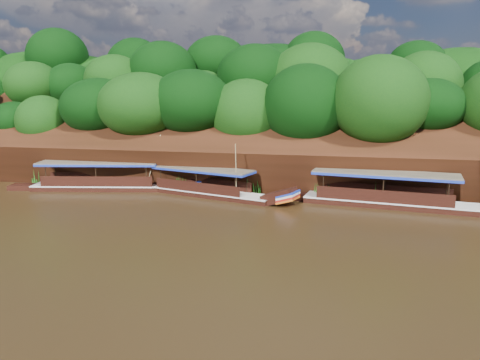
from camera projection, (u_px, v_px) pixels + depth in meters
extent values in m
plane|color=black|center=(206.00, 223.00, 31.78)|extent=(160.00, 160.00, 0.00)
cube|color=black|center=(251.00, 145.00, 46.49)|extent=(120.00, 16.12, 13.64)
cube|color=black|center=(266.00, 165.00, 56.75)|extent=(120.00, 24.00, 12.00)
ellipsoid|color=#09370A|center=(21.00, 89.00, 57.41)|extent=(20.00, 10.00, 8.00)
ellipsoid|color=#09370A|center=(190.00, 145.00, 46.77)|extent=(18.00, 8.00, 6.40)
ellipsoid|color=#09370A|center=(263.00, 87.00, 52.14)|extent=(24.00, 11.00, 8.40)
cube|color=black|center=(395.00, 207.00, 36.22)|extent=(14.09, 4.36, 0.98)
cube|color=silver|center=(395.00, 201.00, 36.14)|extent=(14.10, 4.43, 0.11)
cube|color=#504538|center=(385.00, 173.00, 36.03)|extent=(11.16, 4.28, 0.13)
cube|color=#1932A7|center=(385.00, 175.00, 36.05)|extent=(11.16, 4.28, 0.20)
cube|color=black|center=(210.00, 196.00, 39.93)|extent=(11.65, 5.39, 0.87)
cube|color=silver|center=(210.00, 191.00, 39.85)|extent=(11.67, 5.45, 0.10)
cube|color=black|center=(279.00, 197.00, 36.71)|extent=(3.08, 2.32, 1.63)
cube|color=#1932A7|center=(288.00, 194.00, 36.31)|extent=(1.84, 1.99, 0.59)
cube|color=#B61D14|center=(288.00, 198.00, 36.37)|extent=(1.84, 1.99, 0.59)
cube|color=#504538|center=(203.00, 169.00, 39.84)|extent=(9.35, 4.96, 0.12)
cube|color=#1932A7|center=(203.00, 170.00, 39.86)|extent=(9.35, 4.96, 0.17)
cylinder|color=tan|center=(236.00, 169.00, 37.57)|extent=(0.23, 1.13, 4.27)
cube|color=black|center=(110.00, 190.00, 42.55)|extent=(13.91, 4.82, 0.94)
cube|color=silver|center=(110.00, 185.00, 42.47)|extent=(13.93, 4.88, 0.10)
cube|color=black|center=(194.00, 182.00, 42.24)|extent=(3.49, 2.29, 1.84)
cube|color=#1932A7|center=(204.00, 179.00, 42.16)|extent=(1.99, 2.07, 0.69)
cube|color=#B61D14|center=(204.00, 183.00, 42.23)|extent=(1.99, 2.07, 0.69)
cube|color=#504538|center=(99.00, 162.00, 42.10)|extent=(11.05, 4.60, 0.12)
cube|color=#1932A7|center=(99.00, 164.00, 42.13)|extent=(11.05, 4.60, 0.19)
cylinder|color=tan|center=(154.00, 160.00, 41.73)|extent=(0.88, 1.66, 4.35)
cone|color=#24701C|center=(37.00, 176.00, 44.93)|extent=(1.50, 1.50, 1.52)
cone|color=#24701C|center=(114.00, 176.00, 43.67)|extent=(1.50, 1.50, 1.98)
cone|color=#24701C|center=(180.00, 183.00, 41.70)|extent=(1.50, 1.50, 1.42)
cone|color=#24701C|center=(253.00, 186.00, 40.32)|extent=(1.50, 1.50, 1.59)
cone|color=#24701C|center=(322.00, 188.00, 38.98)|extent=(1.50, 1.50, 1.80)
cone|color=#24701C|center=(380.00, 191.00, 37.75)|extent=(1.50, 1.50, 1.78)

